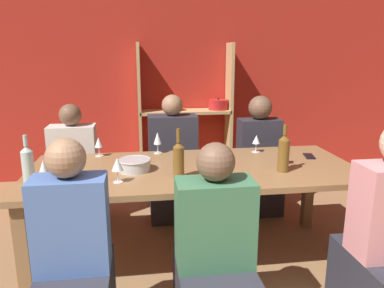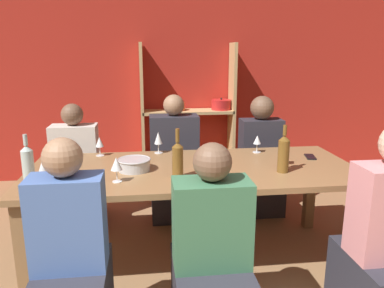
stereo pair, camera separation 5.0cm
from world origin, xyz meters
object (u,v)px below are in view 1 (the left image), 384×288
object	(u,v)px
cell_phone	(309,156)
person_far_c	(258,168)
wine_glass_red_d	(99,143)
mixing_bowl	(134,164)
wine_glass_red_e	(284,149)
person_far_a	(173,172)
person_near_b	(214,269)
wine_bottle_green	(28,164)
person_near_a	(76,277)
wine_glass_white_a	(256,140)
wine_bottle_amber	(179,159)
dining_table	(194,178)
person_far_b	(75,180)
wine_glass_red_b	(158,139)
shelf_unit	(187,136)
wine_glass_empty_a	(117,165)
wine_bottle_dark	(284,153)
wine_glass_red_c	(67,144)
wine_glass_red_a	(44,168)

from	to	relation	value
cell_phone	person_far_c	distance (m)	0.80
wine_glass_red_d	mixing_bowl	bearing A→B (deg)	-55.98
person_far_c	wine_glass_red_e	bearing A→B (deg)	83.79
person_far_a	person_near_b	size ratio (longest dim) A/B	1.05
wine_bottle_green	person_near_a	bearing A→B (deg)	-60.02
wine_glass_white_a	wine_glass_red_d	bearing A→B (deg)	177.55
mixing_bowl	wine_bottle_amber	distance (m)	0.36
dining_table	person_far_b	xyz separation A→B (m)	(-0.98, 0.81, -0.26)
wine_glass_white_a	wine_glass_red_b	distance (m)	0.82
shelf_unit	wine_bottle_green	distance (m)	2.46
person_far_c	wine_bottle_amber	bearing A→B (deg)	50.02
mixing_bowl	wine_glass_empty_a	xyz separation A→B (m)	(-0.10, -0.23, 0.07)
person_far_a	person_far_b	bearing A→B (deg)	3.27
wine_glass_white_a	person_far_c	xyz separation A→B (m)	(0.19, 0.51, -0.41)
wine_bottle_dark	mixing_bowl	bearing A→B (deg)	170.92
shelf_unit	wine_bottle_dark	world-z (taller)	shelf_unit
wine_bottle_amber	person_near_a	distance (m)	0.95
wine_glass_empty_a	wine_glass_red_c	distance (m)	0.75
wine_bottle_amber	wine_glass_red_b	world-z (taller)	wine_bottle_amber
mixing_bowl	wine_bottle_amber	xyz separation A→B (m)	(0.29, -0.20, 0.08)
wine_glass_red_a	wine_bottle_green	bearing A→B (deg)	143.86
dining_table	person_far_a	distance (m)	0.90
person_far_c	mixing_bowl	bearing A→B (deg)	36.18
wine_bottle_amber	wine_glass_red_e	bearing A→B (deg)	14.24
wine_glass_red_c	person_far_b	world-z (taller)	person_far_b
wine_glass_red_c	cell_phone	size ratio (longest dim) A/B	1.01
wine_bottle_green	wine_bottle_dark	size ratio (longest dim) A/B	0.95
dining_table	person_near_a	bearing A→B (deg)	-132.01
wine_glass_empty_a	dining_table	bearing A→B (deg)	25.14
person_far_a	wine_glass_empty_a	bearing A→B (deg)	67.85
person_far_a	wine_bottle_dark	bearing A→B (deg)	122.97
wine_glass_white_a	wine_glass_red_b	world-z (taller)	wine_glass_red_b
wine_bottle_green	wine_glass_red_b	size ratio (longest dim) A/B	1.79
wine_glass_red_b	person_far_a	bearing A→B (deg)	69.60
wine_bottle_green	person_near_a	xyz separation A→B (m)	(0.35, -0.61, -0.43)
wine_glass_red_d	person_far_a	bearing A→B (deg)	36.13
cell_phone	dining_table	bearing A→B (deg)	-171.13
mixing_bowl	person_far_c	world-z (taller)	person_far_c
shelf_unit	dining_table	xyz separation A→B (m)	(-0.19, -1.88, 0.11)
wine_glass_red_b	wine_glass_red_c	world-z (taller)	wine_glass_red_b
mixing_bowl	wine_glass_red_d	xyz separation A→B (m)	(-0.28, 0.42, 0.06)
person_far_a	mixing_bowl	bearing A→B (deg)	68.35
wine_bottle_dark	cell_phone	bearing A→B (deg)	43.25
shelf_unit	wine_glass_red_d	size ratio (longest dim) A/B	10.71
wine_glass_red_b	wine_glass_red_d	bearing A→B (deg)	-177.07
wine_bottle_dark	wine_glass_empty_a	bearing A→B (deg)	-176.59
wine_bottle_green	person_near_b	bearing A→B (deg)	-28.74
wine_glass_red_d	person_near_b	distance (m)	1.45
person_far_b	wine_glass_white_a	bearing A→B (deg)	163.38
person_near_b	cell_phone	bearing A→B (deg)	44.39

